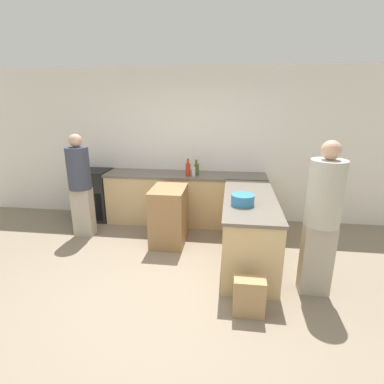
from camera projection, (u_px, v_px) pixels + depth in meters
The scene contains 13 objects.
ground_plane at pixel (158, 291), 3.50m from camera, with size 14.00×14.00×0.00m, color gray.
wall_back at pixel (188, 146), 5.39m from camera, with size 8.00×0.06×2.70m.
counter_back at pixel (185, 198), 5.35m from camera, with size 2.80×0.61×0.91m.
counter_peninsula at pixel (248, 229), 4.09m from camera, with size 0.69×1.83×0.91m.
range_oven at pixel (94, 194), 5.56m from camera, with size 0.63×0.59×0.92m.
island_table at pixel (169, 216), 4.59m from camera, with size 0.50×0.69×0.88m.
mixing_bowl at pixel (243, 200), 3.66m from camera, with size 0.28×0.28×0.13m.
hot_sauce_bottle at pixel (188, 169), 5.03m from camera, with size 0.08×0.08×0.30m.
vinegar_bottle_clear at pixel (194, 171), 5.04m from camera, with size 0.06×0.06×0.21m.
olive_oil_bottle at pixel (196, 169), 5.11m from camera, with size 0.09×0.09×0.26m.
person_by_range at pixel (80, 183), 4.71m from camera, with size 0.35×0.35×1.65m.
person_at_peninsula at pixel (322, 215), 3.22m from camera, with size 0.37×0.37×1.76m.
paper_bag at pixel (249, 297), 3.07m from camera, with size 0.32×0.17×0.41m.
Camera 1 is at (0.78, -2.92, 2.14)m, focal length 28.00 mm.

